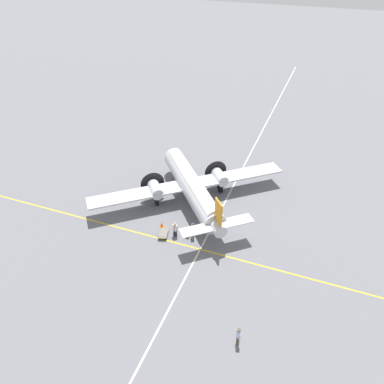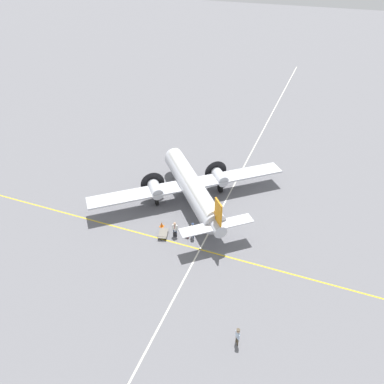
% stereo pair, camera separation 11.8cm
% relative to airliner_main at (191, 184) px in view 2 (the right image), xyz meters
% --- Properties ---
extents(ground_plane, '(300.00, 300.00, 0.00)m').
position_rel_airliner_main_xyz_m(ground_plane, '(0.27, -0.32, -2.49)').
color(ground_plane, slate).
extents(apron_line_eastwest, '(120.00, 0.16, 0.01)m').
position_rel_airliner_main_xyz_m(apron_line_eastwest, '(0.27, -7.42, -2.48)').
color(apron_line_eastwest, gold).
rests_on(apron_line_eastwest, ground_plane).
extents(apron_line_northsouth, '(0.16, 120.00, 0.01)m').
position_rel_airliner_main_xyz_m(apron_line_northsouth, '(3.90, -0.32, -2.48)').
color(apron_line_northsouth, silver).
rests_on(apron_line_northsouth, ground_plane).
extents(airliner_main, '(19.73, 18.25, 5.67)m').
position_rel_airliner_main_xyz_m(airliner_main, '(0.00, 0.00, 0.00)').
color(airliner_main, silver).
rests_on(airliner_main, ground_plane).
extents(crew_foreground, '(0.43, 0.49, 1.79)m').
position_rel_airliner_main_xyz_m(crew_foreground, '(10.30, -16.35, -1.36)').
color(crew_foreground, '#473D2D').
rests_on(crew_foreground, ground_plane).
extents(passenger_boarding, '(0.62, 0.29, 1.83)m').
position_rel_airliner_main_xyz_m(passenger_boarding, '(0.70, -6.44, -1.36)').
color(passenger_boarding, navy).
rests_on(passenger_boarding, ground_plane).
extents(ramp_agent, '(0.52, 0.44, 1.86)m').
position_rel_airliner_main_xyz_m(ramp_agent, '(2.54, -5.95, -1.32)').
color(ramp_agent, navy).
rests_on(ramp_agent, ground_plane).
extents(suitcase_near_door, '(0.37, 0.15, 0.64)m').
position_rel_airliner_main_xyz_m(suitcase_near_door, '(2.00, -6.19, -2.18)').
color(suitcase_near_door, maroon).
rests_on(suitcase_near_door, ground_plane).
extents(suitcase_upright_spare, '(0.41, 0.15, 0.58)m').
position_rel_airliner_main_xyz_m(suitcase_upright_spare, '(0.72, -6.48, -2.21)').
color(suitcase_upright_spare, '#232328').
rests_on(suitcase_upright_spare, ground_plane).
extents(baggage_cart, '(1.32, 1.84, 0.56)m').
position_rel_airliner_main_xyz_m(baggage_cart, '(-0.50, -6.85, -2.22)').
color(baggage_cart, '#6B665B').
rests_on(baggage_cart, ground_plane).
extents(traffic_cone, '(0.45, 0.45, 0.59)m').
position_rel_airliner_main_xyz_m(traffic_cone, '(-1.29, -5.55, -2.21)').
color(traffic_cone, orange).
rests_on(traffic_cone, ground_plane).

